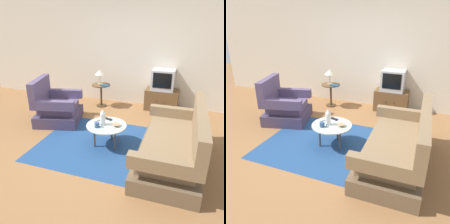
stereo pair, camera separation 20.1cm
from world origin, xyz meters
The scene contains 16 objects.
ground_plane centered at (0.00, 0.00, 0.00)m, with size 16.00×16.00×0.00m, color olive.
back_wall centered at (0.00, 2.29, 1.35)m, with size 9.00×0.12×2.70m, color beige.
area_rug centered at (0.12, -0.08, 0.00)m, with size 2.43×1.91×0.00m, color navy.
armchair centered at (-1.29, 0.53, 0.31)m, with size 1.09×1.12×0.95m.
couch centered at (1.28, -0.24, 0.29)m, with size 0.93×1.87×0.94m.
coffee_table centered at (0.12, -0.08, 0.37)m, with size 0.70×0.70×0.40m.
side_table centered at (-0.69, 1.72, 0.41)m, with size 0.47×0.47×0.58m.
tv_stand centered at (0.80, 1.98, 0.26)m, with size 0.79×0.45×0.51m.
television centered at (0.80, 1.99, 0.76)m, with size 0.53×0.46×0.49m.
table_lamp centered at (-0.72, 1.72, 0.88)m, with size 0.26×0.26×0.37m.
vase centered at (0.06, -0.10, 0.54)m, with size 0.09×0.09×0.29m.
mug centered at (0.00, -0.22, 0.45)m, with size 0.13×0.08×0.09m.
bowl centered at (0.30, -0.08, 0.43)m, with size 0.14×0.14×0.04m.
tv_remote_dark centered at (0.07, 0.14, 0.41)m, with size 0.16×0.10×0.02m.
tv_remote_silver centered at (-0.09, 0.02, 0.41)m, with size 0.13×0.16×0.02m.
book centered at (-0.54, 1.63, 0.59)m, with size 0.20×0.15×0.03m.
Camera 1 is at (1.36, -3.37, 2.11)m, focal length 36.01 mm.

